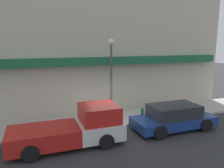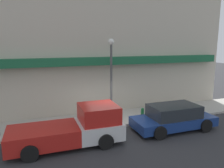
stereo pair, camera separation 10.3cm
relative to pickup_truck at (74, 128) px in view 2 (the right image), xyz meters
The scene contains 7 objects.
ground_plane 2.73m from the pickup_truck, 27.81° to the left, with size 80.00×80.00×0.00m, color #2D2D30.
sidewalk 3.56m from the pickup_truck, 48.52° to the left, with size 36.00×2.79×0.14m.
building 7.22m from the pickup_truck, 67.35° to the left, with size 19.80×3.80×11.34m.
pickup_truck is the anchor object (origin of this frame).
parked_car 5.51m from the pickup_truck, ahead, with size 4.61×2.09×1.39m.
fire_hydrant 5.11m from the pickup_truck, 23.87° to the left, with size 0.20×0.20×0.60m.
street_lamp 4.51m from the pickup_truck, 43.22° to the left, with size 0.36×0.36×4.87m.
Camera 2 is at (-3.91, -10.95, 4.71)m, focal length 35.00 mm.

